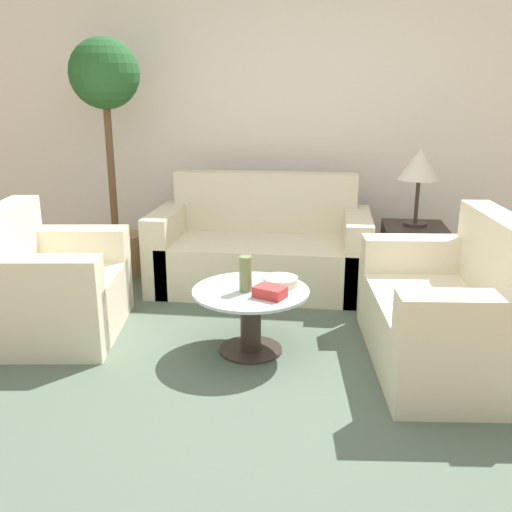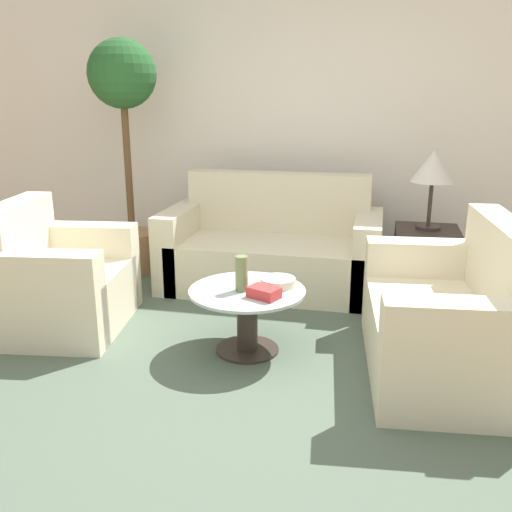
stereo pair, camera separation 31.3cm
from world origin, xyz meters
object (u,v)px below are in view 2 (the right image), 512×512
(vase, at_px, (242,274))
(book_stack, at_px, (264,292))
(loveseat, at_px, (454,324))
(potted_plant, at_px, (125,127))
(sofa_main, at_px, (273,251))
(coffee_table, at_px, (247,312))
(bowl, at_px, (278,282))
(table_lamp, at_px, (433,169))
(armchair, at_px, (57,285))

(vase, bearing_deg, book_stack, -29.57)
(loveseat, xyz_separation_m, book_stack, (-1.08, -0.11, 0.15))
(potted_plant, xyz_separation_m, vase, (1.35, -1.40, -0.75))
(loveseat, bearing_deg, sofa_main, -139.81)
(coffee_table, distance_m, bowl, 0.26)
(table_lamp, bearing_deg, book_stack, -126.78)
(potted_plant, bearing_deg, book_stack, -44.67)
(coffee_table, distance_m, vase, 0.26)
(potted_plant, relative_size, book_stack, 9.36)
(vase, height_order, book_stack, vase)
(book_stack, bearing_deg, coffee_table, 162.44)
(sofa_main, xyz_separation_m, book_stack, (0.21, -1.37, 0.15))
(sofa_main, relative_size, vase, 7.99)
(armchair, xyz_separation_m, coffee_table, (1.36, -0.11, -0.03))
(coffee_table, relative_size, bowl, 3.27)
(table_lamp, distance_m, vase, 1.76)
(armchair, relative_size, potted_plant, 0.52)
(sofa_main, height_order, coffee_table, sofa_main)
(vase, distance_m, book_stack, 0.20)
(vase, relative_size, book_stack, 1.03)
(loveseat, relative_size, bowl, 6.25)
(table_lamp, height_order, book_stack, table_lamp)
(armchair, bearing_deg, table_lamp, -73.71)
(bowl, bearing_deg, coffee_table, -149.05)
(armchair, height_order, vase, armchair)
(coffee_table, xyz_separation_m, vase, (-0.03, -0.03, 0.25))
(loveseat, distance_m, book_stack, 1.10)
(table_lamp, relative_size, potted_plant, 0.30)
(vase, bearing_deg, bowl, 33.02)
(coffee_table, relative_size, potted_plant, 0.36)
(table_lamp, distance_m, potted_plant, 2.52)
(loveseat, relative_size, book_stack, 6.46)
(sofa_main, height_order, loveseat, sofa_main)
(coffee_table, bearing_deg, potted_plant, 135.07)
(armchair, height_order, loveseat, loveseat)
(bowl, relative_size, book_stack, 1.03)
(table_lamp, relative_size, book_stack, 2.81)
(vase, distance_m, bowl, 0.25)
(loveseat, height_order, coffee_table, loveseat)
(coffee_table, bearing_deg, loveseat, -0.04)
(sofa_main, relative_size, book_stack, 8.21)
(loveseat, xyz_separation_m, potted_plant, (-2.59, 1.37, 0.98))
(armchair, distance_m, table_lamp, 2.81)
(coffee_table, distance_m, table_lamp, 1.82)
(loveseat, bearing_deg, armchair, -98.08)
(loveseat, bearing_deg, book_stack, -89.64)
(potted_plant, bearing_deg, vase, -46.05)
(potted_plant, bearing_deg, sofa_main, -5.01)
(coffee_table, bearing_deg, bowl, 30.95)
(bowl, height_order, book_stack, book_stack)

